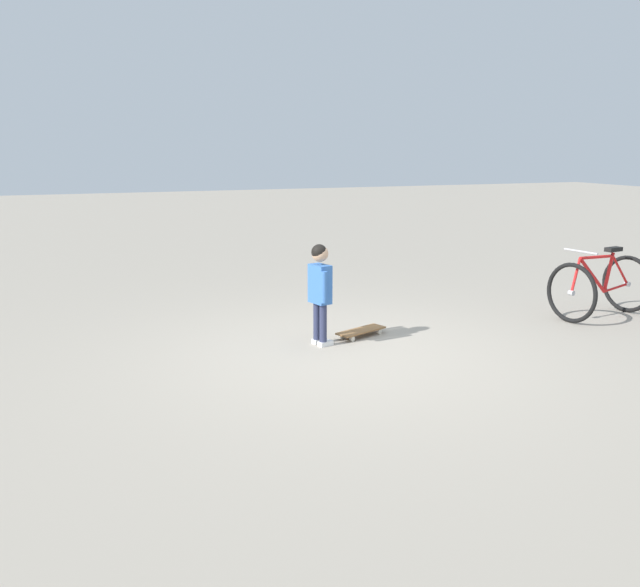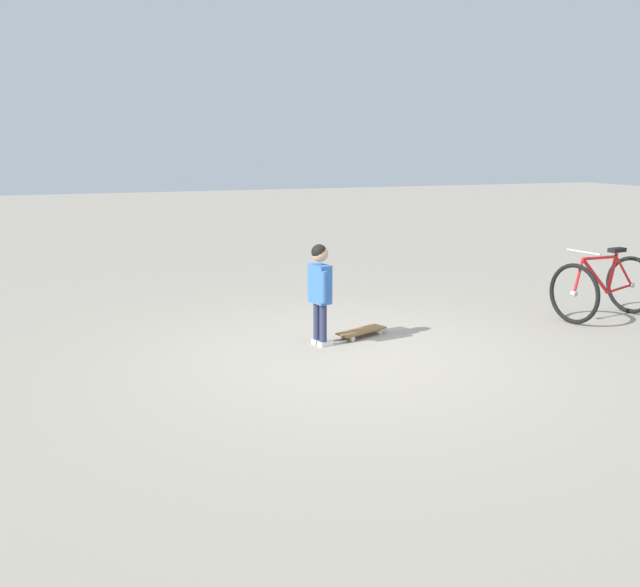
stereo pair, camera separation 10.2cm
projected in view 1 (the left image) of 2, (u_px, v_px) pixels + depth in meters
name	position (u px, v px, depth m)	size (l,w,h in m)	color
ground_plane	(352.00, 355.00, 6.63)	(50.00, 50.00, 0.00)	#9E9384
child_person	(320.00, 283.00, 6.81)	(0.40, 0.22, 1.06)	#2D3351
skateboard	(361.00, 331.00, 7.26)	(0.39, 0.63, 0.07)	olive
bicycle_near	(600.00, 286.00, 8.01)	(0.87, 1.17, 0.85)	black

